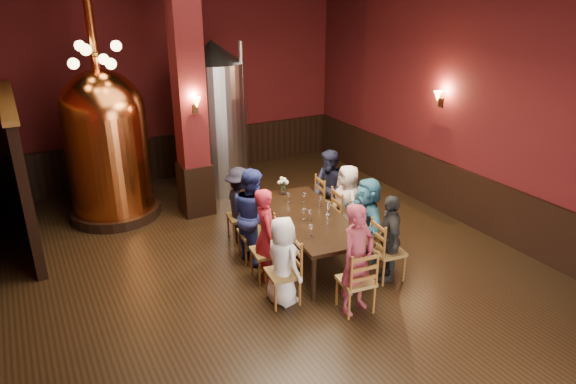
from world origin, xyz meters
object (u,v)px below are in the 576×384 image
person_1 (266,235)px  person_2 (252,215)px  copper_kettle (107,144)px  person_0 (283,261)px  rose_vase (284,183)px  steel_vessel (215,118)px  dining_table (310,220)px

person_1 → person_2: size_ratio=0.94×
copper_kettle → person_0: bearing=-70.3°
person_1 → copper_kettle: size_ratio=0.37×
person_2 → rose_vase: bearing=-64.4°
person_2 → rose_vase: size_ratio=4.88×
person_2 → steel_vessel: bearing=-19.2°
person_0 → person_2: 1.34m
person_2 → copper_kettle: 3.30m
steel_vessel → rose_vase: size_ratio=9.89×
copper_kettle → steel_vessel: size_ratio=1.26×
copper_kettle → rose_vase: bearing=-41.6°
person_0 → rose_vase: bearing=-38.7°
person_1 → rose_vase: 1.57m
dining_table → person_2: 0.92m
person_0 → copper_kettle: bearing=9.4°
dining_table → steel_vessel: 3.70m
dining_table → person_2: bearing=158.8°
person_2 → steel_vessel: (0.64, 3.16, 0.80)m
rose_vase → steel_vessel: bearing=95.0°
rose_vase → dining_table: bearing=-93.7°
rose_vase → person_0: bearing=-118.5°
dining_table → person_0: size_ratio=1.93×
person_0 → rose_vase: person_0 is taller
dining_table → person_1: (-0.88, -0.23, 0.04)m
dining_table → person_1: size_ratio=1.71×
dining_table → steel_vessel: size_ratio=0.79×
dining_table → person_1: bearing=-158.8°
dining_table → person_2: size_ratio=1.61×
dining_table → rose_vase: rose_vase is taller
dining_table → rose_vase: bearing=93.0°
person_2 → person_1: bearing=165.5°
copper_kettle → person_2: bearing=-59.7°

